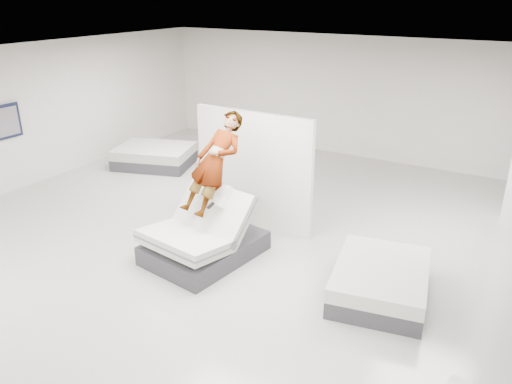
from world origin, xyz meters
TOP-DOWN VIEW (x-y plane):
  - room at (0.00, 0.00)m, footprint 14.00×14.04m
  - hero_bed at (-0.41, 0.25)m, footprint 1.67×2.06m
  - person at (-0.37, 0.59)m, footprint 0.91×1.86m
  - remote at (-0.20, 0.21)m, footprint 0.07×0.15m
  - divider_panel at (-0.37, 1.83)m, footprint 2.46×0.15m
  - flat_bed_right_far at (2.54, 0.67)m, footprint 1.62×1.97m
  - flat_bed_left_far at (-4.37, 3.53)m, footprint 2.22×1.92m
  - wall_poster at (-5.93, 0.50)m, footprint 0.06×0.95m

SIDE VIEW (x-z plane):
  - flat_bed_right_far at x=2.54m, z-range 0.00..0.48m
  - flat_bed_left_far at x=-4.37m, z-range 0.00..0.52m
  - hero_bed at x=-0.41m, z-range -0.26..0.99m
  - remote at x=-0.20m, z-range 1.00..1.07m
  - divider_panel at x=-0.37m, z-range 0.00..2.23m
  - person at x=-0.37m, z-range 0.59..1.96m
  - room at x=0.00m, z-range 0.00..3.20m
  - wall_poster at x=-5.93m, z-range 1.23..1.98m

